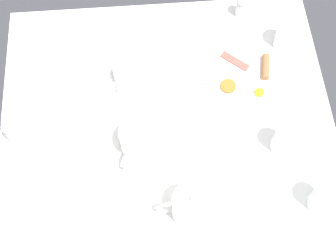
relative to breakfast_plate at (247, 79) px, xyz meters
name	(u,v)px	position (x,y,z in m)	size (l,w,h in m)	color
ground_plane	(168,196)	(0.28, 0.16, -0.72)	(8.00, 8.00, 0.00)	#333338
table	(168,137)	(0.28, 0.16, -0.07)	(1.08, 1.03, 0.72)	white
breakfast_plate	(247,79)	(0.00, 0.00, 0.00)	(0.29, 0.29, 0.04)	white
teapot_near	(192,206)	(0.24, 0.44, 0.04)	(0.21, 0.12, 0.13)	white
teapot_far	(139,139)	(0.38, 0.22, 0.04)	(0.12, 0.19, 0.13)	white
teacup_with_saucer_left	(126,75)	(0.41, -0.03, 0.02)	(0.15, 0.15, 0.07)	white
water_glass_tall	(286,35)	(-0.15, -0.14, 0.05)	(0.07, 0.07, 0.11)	white
water_glass_short	(324,197)	(-0.15, 0.45, 0.05)	(0.07, 0.07, 0.13)	white
wine_glass_spare	(285,139)	(-0.07, 0.25, 0.05)	(0.07, 0.07, 0.12)	white
pepper_grinder	(242,5)	(-0.02, -0.28, 0.04)	(0.04, 0.04, 0.10)	#BCBCC1
salt_grinder	(10,131)	(0.77, 0.16, 0.04)	(0.04, 0.04, 0.10)	#BCBCC1
napkin_folded	(58,93)	(0.64, 0.01, 0.00)	(0.22, 0.20, 0.01)	white
fork_by_plate	(137,31)	(0.36, -0.23, -0.01)	(0.12, 0.13, 0.00)	silver
knife_by_plate	(108,241)	(0.48, 0.51, -0.01)	(0.12, 0.18, 0.00)	silver
spoon_for_tea	(191,29)	(0.17, -0.23, -0.01)	(0.02, 0.17, 0.00)	silver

